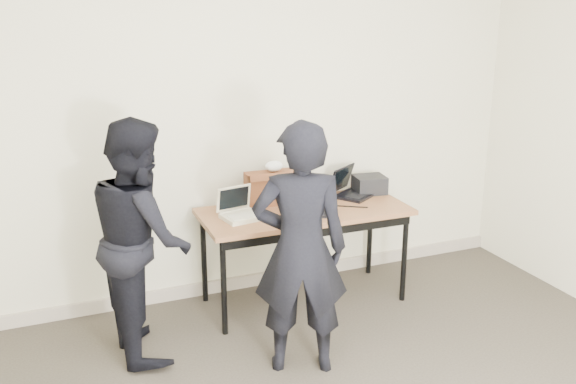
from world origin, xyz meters
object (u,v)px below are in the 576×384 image
desk (305,218)px  person_typist (300,249)px  laptop_center (306,204)px  laptop_right (351,189)px  equipment_box (369,184)px  laptop_beige (240,212)px  person_observer (141,238)px  leather_satchel (270,187)px

desk → person_typist: size_ratio=0.98×
person_typist → laptop_center: bearing=-95.9°
desk → laptop_right: 0.51m
laptop_center → equipment_box: (0.64, 0.21, 0.01)m
laptop_beige → laptop_right: (0.95, 0.17, 0.01)m
laptop_right → person_observer: bearing=160.2°
desk → leather_satchel: leather_satchel is taller
laptop_center → equipment_box: bearing=38.4°
laptop_center → person_observer: (-1.20, -0.19, -0.02)m
leather_satchel → desk: bearing=-50.2°
laptop_beige → leather_satchel: (0.31, 0.21, 0.09)m
laptop_right → person_observer: person_observer is taller
desk → person_observer: bearing=-169.3°
laptop_right → person_typist: size_ratio=0.26×
laptop_center → laptop_right: 0.52m
laptop_center → person_typist: person_typist is taller
laptop_center → person_typist: bearing=-95.9°
laptop_beige → leather_satchel: leather_satchel is taller
person_observer → person_typist: bearing=-127.8°
desk → laptop_center: size_ratio=3.84×
leather_satchel → equipment_box: leather_satchel is taller
desk → leather_satchel: size_ratio=4.14×
laptop_center → laptop_right: size_ratio=0.97×
laptop_center → laptop_right: bearing=43.7°
leather_satchel → laptop_center: bearing=-53.4°
laptop_beige → desk: bearing=-11.7°
laptop_beige → laptop_center: (0.48, -0.03, 0.01)m
laptop_right → person_observer: size_ratio=0.27×
laptop_right → equipment_box: laptop_right is taller
leather_satchel → person_observer: 1.12m
laptop_beige → person_typist: bearing=-92.5°
laptop_center → laptop_right: laptop_center is taller
laptop_beige → equipment_box: bearing=-0.9°
person_typist → person_observer: 1.01m
person_typist → person_observer: bearing=-15.3°
desk → equipment_box: (0.63, 0.19, 0.13)m
laptop_beige → laptop_right: bearing=0.4°
equipment_box → person_typist: (-1.01, -0.98, -0.02)m
person_typist → desk: bearing=-95.7°
laptop_center → person_observer: person_observer is taller
desk → equipment_box: equipment_box is taller
equipment_box → person_observer: 1.88m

